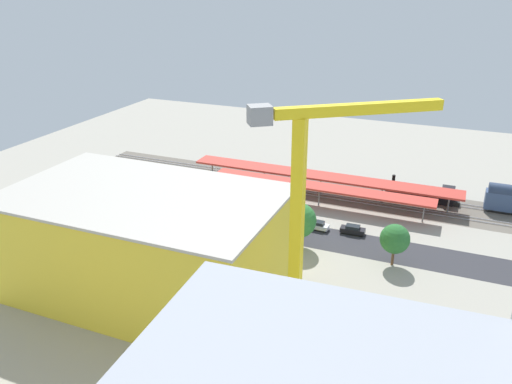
# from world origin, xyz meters

# --- Properties ---
(ground_plane) EXTENTS (173.24, 173.24, 0.00)m
(ground_plane) POSITION_xyz_m (0.00, 0.00, 0.00)
(ground_plane) COLOR #9E998C
(ground_plane) RESTS_ON ground
(rail_bed) EXTENTS (108.28, 14.38, 0.01)m
(rail_bed) POSITION_xyz_m (0.00, -19.02, 0.00)
(rail_bed) COLOR #665E54
(rail_bed) RESTS_ON ground
(street_asphalt) EXTENTS (108.28, 9.05, 0.01)m
(street_asphalt) POSITION_xyz_m (0.00, 3.30, 0.00)
(street_asphalt) COLOR #2D2D33
(street_asphalt) RESTS_ON ground
(track_rails) EXTENTS (108.27, 7.94, 0.12)m
(track_rails) POSITION_xyz_m (0.00, -19.02, 0.18)
(track_rails) COLOR #9E9EA8
(track_rails) RESTS_ON ground
(platform_canopy_near) EXTENTS (47.37, 4.54, 4.47)m
(platform_canopy_near) POSITION_xyz_m (-5.95, -10.89, 4.23)
(platform_canopy_near) COLOR #B73328
(platform_canopy_near) RESTS_ON ground
(platform_canopy_far) EXTENTS (60.48, 5.29, 4.22)m
(platform_canopy_far) POSITION_xyz_m (-4.35, -17.87, 3.97)
(platform_canopy_far) COLOR #B73328
(platform_canopy_far) RESTS_ON ground
(locomotive) EXTENTS (15.65, 2.70, 4.90)m
(locomotive) POSITION_xyz_m (-26.12, -22.19, 1.77)
(locomotive) COLOR black
(locomotive) RESTS_ON ground
(parked_car_0) EXTENTS (4.66, 1.95, 1.72)m
(parked_car_0) POSITION_xyz_m (-15.55, -0.58, 0.77)
(parked_car_0) COLOR black
(parked_car_0) RESTS_ON ground
(parked_car_1) EXTENTS (4.42, 1.99, 1.70)m
(parked_car_1) POSITION_xyz_m (-8.88, 0.18, 0.76)
(parked_car_1) COLOR black
(parked_car_1) RESTS_ON ground
(parked_car_2) EXTENTS (4.78, 1.91, 1.83)m
(parked_car_2) POSITION_xyz_m (-3.36, -0.18, 0.81)
(parked_car_2) COLOR black
(parked_car_2) RESTS_ON ground
(parked_car_3) EXTENTS (4.60, 1.96, 1.84)m
(parked_car_3) POSITION_xyz_m (2.82, -0.34, 0.82)
(parked_car_3) COLOR black
(parked_car_3) RESTS_ON ground
(parked_car_4) EXTENTS (4.77, 1.83, 1.65)m
(parked_car_4) POSITION_xyz_m (9.32, -0.18, 0.73)
(parked_car_4) COLOR black
(parked_car_4) RESTS_ON ground
(parked_car_5) EXTENTS (4.35, 1.96, 1.68)m
(parked_car_5) POSITION_xyz_m (15.72, -0.54, 0.74)
(parked_car_5) COLOR black
(parked_car_5) RESTS_ON ground
(parked_car_6) EXTENTS (4.74, 1.96, 1.75)m
(parked_car_6) POSITION_xyz_m (22.44, 0.11, 0.78)
(parked_car_6) COLOR black
(parked_car_6) RESTS_ON ground
(construction_building) EXTENTS (39.49, 23.89, 15.70)m
(construction_building) POSITION_xyz_m (9.43, 29.95, 7.85)
(construction_building) COLOR yellow
(construction_building) RESTS_ON ground
(construction_roof_slab) EXTENTS (40.09, 24.49, 0.40)m
(construction_roof_slab) POSITION_xyz_m (9.43, 29.95, 15.90)
(construction_roof_slab) COLOR #ADA89E
(construction_roof_slab) RESTS_ON construction_building
(tower_crane) EXTENTS (19.00, 14.47, 32.56)m
(tower_crane) POSITION_xyz_m (-16.76, 34.40, 18.79)
(tower_crane) COLOR gray
(tower_crane) RESTS_ON ground
(box_truck_0) EXTENTS (10.12, 2.34, 3.68)m
(box_truck_0) POSITION_xyz_m (22.65, 13.55, 1.81)
(box_truck_0) COLOR black
(box_truck_0) RESTS_ON ground
(box_truck_1) EXTENTS (9.56, 2.68, 3.69)m
(box_truck_1) POSITION_xyz_m (12.57, 11.78, 1.80)
(box_truck_1) COLOR black
(box_truck_1) RESTS_ON ground
(box_truck_2) EXTENTS (9.42, 2.92, 3.61)m
(box_truck_2) POSITION_xyz_m (6.93, 11.77, 1.76)
(box_truck_2) COLOR black
(box_truck_2) RESTS_ON ground
(street_tree_0) EXTENTS (4.97, 4.97, 7.39)m
(street_tree_0) POSITION_xyz_m (-24.25, 8.14, 4.89)
(street_tree_0) COLOR brown
(street_tree_0) RESTS_ON ground
(street_tree_1) EXTENTS (4.19, 4.19, 7.03)m
(street_tree_1) POSITION_xyz_m (25.85, 8.46, 4.90)
(street_tree_1) COLOR brown
(street_tree_1) RESTS_ON ground
(street_tree_2) EXTENTS (6.25, 6.25, 8.42)m
(street_tree_2) POSITION_xyz_m (-7.61, 8.30, 5.29)
(street_tree_2) COLOR brown
(street_tree_2) RESTS_ON ground
(street_tree_3) EXTENTS (5.62, 5.62, 7.76)m
(street_tree_3) POSITION_xyz_m (30.46, 8.43, 4.93)
(street_tree_3) COLOR brown
(street_tree_3) RESTS_ON ground
(traffic_light) EXTENTS (0.50, 0.36, 7.31)m
(traffic_light) POSITION_xyz_m (16.79, 7.94, 4.77)
(traffic_light) COLOR #333333
(traffic_light) RESTS_ON ground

